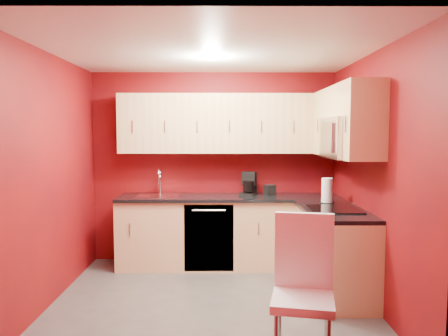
{
  "coord_description": "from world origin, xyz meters",
  "views": [
    {
      "loc": [
        0.11,
        -4.3,
        1.71
      ],
      "look_at": [
        0.13,
        0.55,
        1.32
      ],
      "focal_mm": 35.0,
      "sensor_mm": 36.0,
      "label": 1
    }
  ],
  "objects_px": {
    "sink": "(158,193)",
    "dining_chair": "(303,292)",
    "paper_towel": "(327,191)",
    "napkin_holder": "(270,190)",
    "microwave": "(347,138)",
    "coffee_maker": "(248,184)"
  },
  "relations": [
    {
      "from": "coffee_maker",
      "to": "dining_chair",
      "type": "xyz_separation_m",
      "value": [
        0.26,
        -2.46,
        -0.51
      ]
    },
    {
      "from": "coffee_maker",
      "to": "napkin_holder",
      "type": "distance_m",
      "value": 0.29
    },
    {
      "from": "sink",
      "to": "coffee_maker",
      "type": "distance_m",
      "value": 1.15
    },
    {
      "from": "sink",
      "to": "dining_chair",
      "type": "height_order",
      "value": "sink"
    },
    {
      "from": "microwave",
      "to": "napkin_holder",
      "type": "xyz_separation_m",
      "value": [
        -0.67,
        1.05,
        -0.68
      ]
    },
    {
      "from": "microwave",
      "to": "napkin_holder",
      "type": "distance_m",
      "value": 1.42
    },
    {
      "from": "napkin_holder",
      "to": "coffee_maker",
      "type": "bearing_deg",
      "value": 178.54
    },
    {
      "from": "coffee_maker",
      "to": "dining_chair",
      "type": "distance_m",
      "value": 2.53
    },
    {
      "from": "microwave",
      "to": "napkin_holder",
      "type": "height_order",
      "value": "microwave"
    },
    {
      "from": "microwave",
      "to": "dining_chair",
      "type": "xyz_separation_m",
      "value": [
        -0.69,
        -1.4,
        -1.11
      ]
    },
    {
      "from": "sink",
      "to": "napkin_holder",
      "type": "distance_m",
      "value": 1.42
    },
    {
      "from": "microwave",
      "to": "paper_towel",
      "type": "height_order",
      "value": "microwave"
    },
    {
      "from": "napkin_holder",
      "to": "dining_chair",
      "type": "relative_size",
      "value": 0.12
    },
    {
      "from": "sink",
      "to": "microwave",
      "type": "bearing_deg",
      "value": -25.6
    },
    {
      "from": "sink",
      "to": "dining_chair",
      "type": "bearing_deg",
      "value": -59.77
    },
    {
      "from": "paper_towel",
      "to": "napkin_holder",
      "type": "bearing_deg",
      "value": 132.47
    },
    {
      "from": "microwave",
      "to": "sink",
      "type": "xyz_separation_m",
      "value": [
        -2.09,
        1.0,
        -0.72
      ]
    },
    {
      "from": "sink",
      "to": "napkin_holder",
      "type": "relative_size",
      "value": 3.93
    },
    {
      "from": "microwave",
      "to": "sink",
      "type": "bearing_deg",
      "value": 154.4
    },
    {
      "from": "coffee_maker",
      "to": "napkin_holder",
      "type": "xyz_separation_m",
      "value": [
        0.28,
        -0.01,
        -0.08
      ]
    },
    {
      "from": "coffee_maker",
      "to": "dining_chair",
      "type": "relative_size",
      "value": 0.27
    },
    {
      "from": "coffee_maker",
      "to": "napkin_holder",
      "type": "relative_size",
      "value": 2.24
    }
  ]
}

